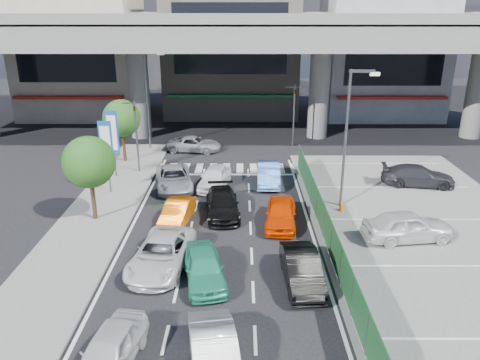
{
  "coord_description": "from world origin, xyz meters",
  "views": [
    {
      "loc": [
        1.1,
        -19.61,
        11.07
      ],
      "look_at": [
        1.03,
        4.74,
        2.11
      ],
      "focal_mm": 35.0,
      "sensor_mm": 36.0,
      "label": 1
    }
  ],
  "objects_px": {
    "street_lamp_right": "(349,128)",
    "tree_near": "(89,162)",
    "traffic_cone": "(341,206)",
    "van_white_back_left": "(109,351)",
    "kei_truck_front_right": "(268,174)",
    "tree_far": "(122,119)",
    "sedan_black_mid": "(222,204)",
    "signboard_near": "(106,147)",
    "hatch_black_mid_right": "(302,269)",
    "parked_sedan_dgrey": "(418,176)",
    "hatch_white_back_mid": "(215,357)",
    "parked_sedan_white": "(408,226)",
    "crossing_wagon_silver": "(194,144)",
    "street_lamp_left": "(149,92)",
    "wagon_silver_front_left": "(174,178)",
    "sedan_white_mid_left": "(161,254)",
    "traffic_light_right": "(294,100)",
    "sedan_white_front_mid": "(215,177)",
    "traffic_light_left": "(135,119)",
    "taxi_orange_right": "(281,213)",
    "taxi_teal_mid": "(204,267)",
    "taxi_orange_left": "(177,212)"
  },
  "relations": [
    {
      "from": "tree_near",
      "to": "parked_sedan_white",
      "type": "distance_m",
      "value": 16.83
    },
    {
      "from": "signboard_near",
      "to": "sedan_white_front_mid",
      "type": "distance_m",
      "value": 7.06
    },
    {
      "from": "traffic_light_left",
      "to": "street_lamp_right",
      "type": "distance_m",
      "value": 14.68
    },
    {
      "from": "taxi_orange_left",
      "to": "crossing_wagon_silver",
      "type": "xyz_separation_m",
      "value": [
        -0.37,
        13.67,
        -0.0
      ]
    },
    {
      "from": "wagon_silver_front_left",
      "to": "parked_sedan_white",
      "type": "bearing_deg",
      "value": -41.25
    },
    {
      "from": "street_lamp_right",
      "to": "sedan_black_mid",
      "type": "xyz_separation_m",
      "value": [
        -7.14,
        -1.21,
        -4.13
      ]
    },
    {
      "from": "crossing_wagon_silver",
      "to": "traffic_cone",
      "type": "xyz_separation_m",
      "value": [
        9.65,
        -12.22,
        -0.21
      ]
    },
    {
      "from": "street_lamp_right",
      "to": "sedan_black_mid",
      "type": "height_order",
      "value": "street_lamp_right"
    },
    {
      "from": "street_lamp_right",
      "to": "tree_near",
      "type": "distance_m",
      "value": 14.38
    },
    {
      "from": "hatch_black_mid_right",
      "to": "tree_far",
      "type": "bearing_deg",
      "value": 121.49
    },
    {
      "from": "sedan_black_mid",
      "to": "crossing_wagon_silver",
      "type": "bearing_deg",
      "value": 96.93
    },
    {
      "from": "sedan_black_mid",
      "to": "crossing_wagon_silver",
      "type": "xyz_separation_m",
      "value": [
        -2.8,
        12.58,
        -0.04
      ]
    },
    {
      "from": "van_white_back_left",
      "to": "parked_sedan_dgrey",
      "type": "relative_size",
      "value": 0.83
    },
    {
      "from": "parked_sedan_dgrey",
      "to": "sedan_white_mid_left",
      "type": "bearing_deg",
      "value": 133.05
    },
    {
      "from": "van_white_back_left",
      "to": "sedan_white_front_mid",
      "type": "xyz_separation_m",
      "value": [
        2.54,
        16.41,
        0.04
      ]
    },
    {
      "from": "street_lamp_right",
      "to": "signboard_near",
      "type": "relative_size",
      "value": 1.7
    },
    {
      "from": "kei_truck_front_right",
      "to": "tree_far",
      "type": "bearing_deg",
      "value": 158.19
    },
    {
      "from": "traffic_light_right",
      "to": "street_lamp_left",
      "type": "bearing_deg",
      "value": -175.17
    },
    {
      "from": "sedan_white_front_mid",
      "to": "hatch_white_back_mid",
      "type": "bearing_deg",
      "value": -76.21
    },
    {
      "from": "traffic_light_right",
      "to": "tree_far",
      "type": "xyz_separation_m",
      "value": [
        -13.3,
        -4.5,
        -0.55
      ]
    },
    {
      "from": "tree_far",
      "to": "parked_sedan_white",
      "type": "distance_m",
      "value": 21.71
    },
    {
      "from": "hatch_black_mid_right",
      "to": "crossing_wagon_silver",
      "type": "xyz_separation_m",
      "value": [
        -6.44,
        19.71,
        -0.08
      ]
    },
    {
      "from": "street_lamp_left",
      "to": "traffic_cone",
      "type": "bearing_deg",
      "value": -44.23
    },
    {
      "from": "sedan_black_mid",
      "to": "traffic_cone",
      "type": "bearing_deg",
      "value": -2.62
    },
    {
      "from": "wagon_silver_front_left",
      "to": "parked_sedan_dgrey",
      "type": "bearing_deg",
      "value": -9.74
    },
    {
      "from": "signboard_near",
      "to": "hatch_black_mid_right",
      "type": "xyz_separation_m",
      "value": [
        10.87,
        -10.34,
        -2.38
      ]
    },
    {
      "from": "street_lamp_left",
      "to": "taxi_orange_right",
      "type": "relative_size",
      "value": 1.98
    },
    {
      "from": "hatch_white_back_mid",
      "to": "taxi_orange_right",
      "type": "height_order",
      "value": "same"
    },
    {
      "from": "street_lamp_left",
      "to": "parked_sedan_white",
      "type": "height_order",
      "value": "street_lamp_left"
    },
    {
      "from": "traffic_light_right",
      "to": "signboard_near",
      "type": "bearing_deg",
      "value": -139.09
    },
    {
      "from": "street_lamp_right",
      "to": "sedan_white_mid_left",
      "type": "relative_size",
      "value": 1.61
    },
    {
      "from": "street_lamp_right",
      "to": "taxi_orange_left",
      "type": "xyz_separation_m",
      "value": [
        -9.57,
        -2.3,
        -4.16
      ]
    },
    {
      "from": "sedan_black_mid",
      "to": "sedan_white_front_mid",
      "type": "height_order",
      "value": "sedan_white_front_mid"
    },
    {
      "from": "traffic_light_right",
      "to": "sedan_white_mid_left",
      "type": "height_order",
      "value": "traffic_light_right"
    },
    {
      "from": "hatch_white_back_mid",
      "to": "sedan_black_mid",
      "type": "height_order",
      "value": "hatch_white_back_mid"
    },
    {
      "from": "street_lamp_right",
      "to": "signboard_near",
      "type": "xyz_separation_m",
      "value": [
        -14.37,
        1.99,
        -1.71
      ]
    },
    {
      "from": "parked_sedan_dgrey",
      "to": "van_white_back_left",
      "type": "bearing_deg",
      "value": 145.14
    },
    {
      "from": "street_lamp_right",
      "to": "parked_sedan_dgrey",
      "type": "relative_size",
      "value": 1.72
    },
    {
      "from": "street_lamp_left",
      "to": "parked_sedan_white",
      "type": "relative_size",
      "value": 1.78
    },
    {
      "from": "tree_far",
      "to": "wagon_silver_front_left",
      "type": "bearing_deg",
      "value": -50.8
    },
    {
      "from": "tree_far",
      "to": "sedan_white_mid_left",
      "type": "distance_m",
      "value": 16.62
    },
    {
      "from": "van_white_back_left",
      "to": "sedan_black_mid",
      "type": "height_order",
      "value": "van_white_back_left"
    },
    {
      "from": "hatch_white_back_mid",
      "to": "parked_sedan_dgrey",
      "type": "bearing_deg",
      "value": 44.34
    },
    {
      "from": "street_lamp_right",
      "to": "van_white_back_left",
      "type": "distance_m",
      "value": 17.37
    },
    {
      "from": "tree_near",
      "to": "tree_far",
      "type": "height_order",
      "value": "same"
    },
    {
      "from": "traffic_cone",
      "to": "van_white_back_left",
      "type": "bearing_deg",
      "value": -128.87
    },
    {
      "from": "traffic_light_right",
      "to": "taxi_teal_mid",
      "type": "bearing_deg",
      "value": -105.82
    },
    {
      "from": "street_lamp_right",
      "to": "wagon_silver_front_left",
      "type": "distance_m",
      "value": 11.63
    },
    {
      "from": "wagon_silver_front_left",
      "to": "sedan_black_mid",
      "type": "bearing_deg",
      "value": -62.7
    },
    {
      "from": "traffic_light_right",
      "to": "street_lamp_right",
      "type": "relative_size",
      "value": 0.65
    }
  ]
}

